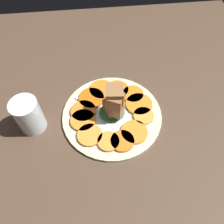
{
  "coord_description": "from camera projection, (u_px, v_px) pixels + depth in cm",
  "views": [
    {
      "loc": [
        4.2,
        36.65,
        58.49
      ],
      "look_at": [
        0.0,
        0.0,
        4.1
      ],
      "focal_mm": 35.0,
      "sensor_mm": 36.0,
      "label": 1
    }
  ],
  "objects": [
    {
      "name": "table_slab",
      "position": [
        112.0,
        118.0,
        0.68
      ],
      "size": [
        120.0,
        120.0,
        2.0
      ],
      "primitive_type": "cube",
      "color": "#4C3828",
      "rests_on": "ground"
    },
    {
      "name": "carrot_slice_9",
      "position": [
        122.0,
        141.0,
        0.61
      ],
      "size": [
        6.7,
        6.7,
        0.83
      ],
      "primitive_type": "cylinder",
      "color": "orange",
      "rests_on": "plate"
    },
    {
      "name": "carrot_slice_7",
      "position": [
        90.0,
        135.0,
        0.62
      ],
      "size": [
        7.18,
        7.18,
        0.83
      ],
      "primitive_type": "cylinder",
      "color": "orange",
      "rests_on": "plate"
    },
    {
      "name": "carrot_slice_11",
      "position": [
        144.0,
        116.0,
        0.66
      ],
      "size": [
        6.15,
        6.15,
        0.83
      ],
      "primitive_type": "cylinder",
      "color": "#F99539",
      "rests_on": "plate"
    },
    {
      "name": "plate",
      "position": [
        112.0,
        115.0,
        0.67
      ],
      "size": [
        30.28,
        30.28,
        1.05
      ],
      "color": "beige",
      "rests_on": "table_slab"
    },
    {
      "name": "carrot_slice_3",
      "position": [
        102.0,
        90.0,
        0.71
      ],
      "size": [
        7.99,
        7.99,
        0.83
      ],
      "primitive_type": "cylinder",
      "color": "orange",
      "rests_on": "plate"
    },
    {
      "name": "water_glass",
      "position": [
        29.0,
        115.0,
        0.61
      ],
      "size": [
        7.61,
        7.61,
        10.9
      ],
      "color": "silver",
      "rests_on": "table_slab"
    },
    {
      "name": "carrot_slice_10",
      "position": [
        134.0,
        132.0,
        0.63
      ],
      "size": [
        7.68,
        7.68,
        0.83
      ],
      "primitive_type": "cylinder",
      "color": "orange",
      "rests_on": "plate"
    },
    {
      "name": "carrot_slice_2",
      "position": [
        117.0,
        90.0,
        0.71
      ],
      "size": [
        7.42,
        7.42,
        0.83
      ],
      "primitive_type": "cylinder",
      "color": "orange",
      "rests_on": "plate"
    },
    {
      "name": "fork",
      "position": [
        106.0,
        94.0,
        0.71
      ],
      "size": [
        18.84,
        2.93,
        0.4
      ],
      "rotation": [
        0.0,
        0.0,
        0.07
      ],
      "color": "silver",
      "rests_on": "plate"
    },
    {
      "name": "center_pile",
      "position": [
        114.0,
        104.0,
        0.62
      ],
      "size": [
        7.69,
        7.37,
        11.51
      ],
      "color": "#2D6033",
      "rests_on": "plate"
    },
    {
      "name": "carrot_slice_1",
      "position": [
        133.0,
        94.0,
        0.7
      ],
      "size": [
        6.79,
        6.79,
        0.83
      ],
      "primitive_type": "cylinder",
      "color": "orange",
      "rests_on": "plate"
    },
    {
      "name": "carrot_slice_0",
      "position": [
        139.0,
        104.0,
        0.68
      ],
      "size": [
        8.25,
        8.25,
        0.83
      ],
      "primitive_type": "cylinder",
      "color": "orange",
      "rests_on": "plate"
    },
    {
      "name": "carrot_slice_5",
      "position": [
        83.0,
        111.0,
        0.67
      ],
      "size": [
        7.74,
        7.74,
        0.83
      ],
      "primitive_type": "cylinder",
      "color": "orange",
      "rests_on": "plate"
    },
    {
      "name": "carrot_slice_4",
      "position": [
        91.0,
        98.0,
        0.69
      ],
      "size": [
        8.11,
        8.11,
        0.83
      ],
      "primitive_type": "cylinder",
      "color": "#D45F12",
      "rests_on": "plate"
    },
    {
      "name": "carrot_slice_6",
      "position": [
        83.0,
        120.0,
        0.65
      ],
      "size": [
        7.56,
        7.56,
        0.83
      ],
      "primitive_type": "cylinder",
      "color": "orange",
      "rests_on": "plate"
    },
    {
      "name": "carrot_slice_8",
      "position": [
        108.0,
        141.0,
        0.61
      ],
      "size": [
        6.17,
        6.17,
        0.83
      ],
      "primitive_type": "cylinder",
      "color": "orange",
      "rests_on": "plate"
    }
  ]
}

